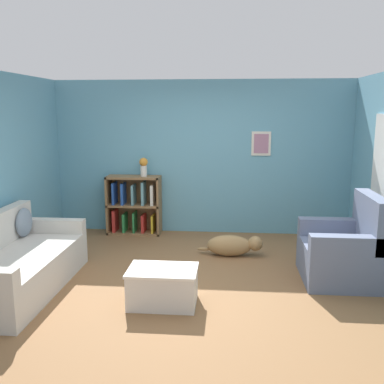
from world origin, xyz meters
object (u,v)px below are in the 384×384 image
(coffee_table, at_px, (163,285))
(dog, at_px, (233,245))
(vase, at_px, (144,166))
(recliner_chair, at_px, (345,251))
(couch, at_px, (15,265))
(bookshelf, at_px, (134,206))

(coffee_table, bearing_deg, dog, 65.12)
(dog, xyz_separation_m, vase, (-1.51, 1.03, 1.02))
(recliner_chair, bearing_deg, vase, 147.86)
(recliner_chair, relative_size, coffee_table, 1.45)
(recliner_chair, bearing_deg, coffee_table, -157.69)
(dog, bearing_deg, recliner_chair, -29.58)
(coffee_table, distance_m, vase, 2.95)
(vase, bearing_deg, recliner_chair, -32.14)
(couch, xyz_separation_m, coffee_table, (1.79, -0.23, -0.09))
(couch, relative_size, vase, 6.50)
(coffee_table, xyz_separation_m, vase, (-0.74, 2.69, 0.96))
(bookshelf, xyz_separation_m, recliner_chair, (3.07, -1.83, -0.11))
(bookshelf, relative_size, dog, 1.04)
(bookshelf, distance_m, recliner_chair, 3.58)
(dog, relative_size, vase, 3.05)
(recliner_chair, relative_size, dog, 1.13)
(recliner_chair, height_order, vase, vase)
(couch, bearing_deg, dog, 29.26)
(couch, distance_m, coffee_table, 1.81)
(vase, bearing_deg, coffee_table, -74.73)
(bookshelf, bearing_deg, couch, -109.35)
(recliner_chair, height_order, dog, recliner_chair)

